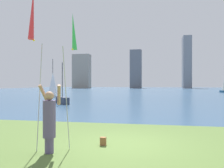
% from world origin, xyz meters
% --- Properties ---
extents(ground, '(120.00, 138.00, 0.12)m').
position_xyz_m(ground, '(0.00, 50.95, -0.06)').
color(ground, '#4C662D').
extents(person, '(0.71, 0.52, 1.94)m').
position_xyz_m(person, '(-1.96, -1.30, 0.95)').
color(person, '#594C72').
rests_on(person, ground).
extents(kite_flag_left, '(0.16, 0.73, 4.65)m').
position_xyz_m(kite_flag_left, '(-2.38, -1.47, 3.80)').
color(kite_flag_left, '#B2B2B7').
rests_on(kite_flag_left, ground).
extents(kite_flag_right, '(0.16, 1.04, 4.13)m').
position_xyz_m(kite_flag_right, '(-1.54, -0.52, 3.46)').
color(kite_flag_right, '#B2B2B7').
rests_on(kite_flag_right, ground).
extents(bag, '(0.18, 0.14, 0.26)m').
position_xyz_m(bag, '(-0.65, -0.23, 0.13)').
color(bag, brown).
rests_on(bag, ground).
extents(sailboat_0, '(2.19, 2.44, 4.02)m').
position_xyz_m(sailboat_0, '(-8.02, 13.97, 0.38)').
color(sailboat_0, '#333D51').
rests_on(sailboat_0, ground).
extents(sailboat_4, '(1.91, 2.60, 5.57)m').
position_xyz_m(sailboat_4, '(-13.86, 24.32, 1.80)').
color(sailboat_4, silver).
rests_on(sailboat_4, ground).
extents(skyline_tower_0, '(7.69, 4.57, 15.13)m').
position_xyz_m(skyline_tower_0, '(-32.14, 93.12, 7.56)').
color(skyline_tower_0, gray).
rests_on(skyline_tower_0, ground).
extents(skyline_tower_1, '(5.11, 3.90, 17.10)m').
position_xyz_m(skyline_tower_1, '(-8.09, 97.28, 8.55)').
color(skyline_tower_1, slate).
rests_on(skyline_tower_1, ground).
extents(skyline_tower_2, '(3.52, 6.59, 22.49)m').
position_xyz_m(skyline_tower_2, '(13.99, 98.21, 11.24)').
color(skyline_tower_2, gray).
rests_on(skyline_tower_2, ground).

